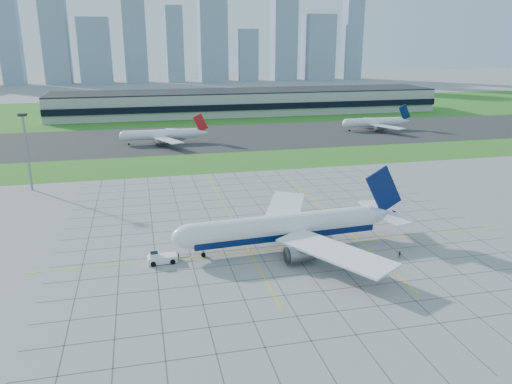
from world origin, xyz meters
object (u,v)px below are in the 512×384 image
light_mast (26,142)px  distant_jet_2 (375,122)px  airliner (286,227)px  pushback_tug (161,258)px  crew_far (400,255)px  crew_near (178,256)px  distant_jet_1 (162,134)px

light_mast → distant_jet_2: size_ratio=0.60×
airliner → pushback_tug: bearing=-179.2°
crew_far → pushback_tug: bearing=-164.3°
airliner → crew_near: (-26.00, -1.22, -4.25)m
airliner → crew_near: airliner is taller
distant_jet_1 → airliner: bearing=-80.7°
crew_far → distant_jet_1: size_ratio=0.04×
airliner → distant_jet_2: bearing=53.4°
light_mast → crew_near: bearing=-57.2°
pushback_tug → distant_jet_1: bearing=83.0°
pushback_tug → distant_jet_1: 138.73m
airliner → distant_jet_2: (95.54, 147.55, -0.56)m
crew_near → airliner: bearing=-80.8°
airliner → crew_far: airliner is taller
crew_near → distant_jet_1: bearing=4.9°
distant_jet_1 → distant_jet_2: 118.32m
light_mast → distant_jet_1: 85.32m
light_mast → distant_jet_1: bearing=56.3°
distant_jet_1 → distant_jet_2: same height
distant_jet_2 → pushback_tug: bearing=-130.0°
airliner → crew_far: 27.01m
crew_near → crew_far: crew_far is taller
light_mast → airliner: light_mast is taller
light_mast → airliner: size_ratio=0.43×
pushback_tug → crew_far: bearing=-14.1°
pushback_tug → distant_jet_1: distant_jet_1 is taller
light_mast → crew_far: 122.29m
light_mast → distant_jet_1: light_mast is taller
pushback_tug → crew_near: (4.04, 1.15, -0.37)m
light_mast → pushback_tug: 80.05m
crew_near → distant_jet_2: (121.54, 148.77, 3.69)m
distant_jet_2 → crew_near: bearing=-129.2°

